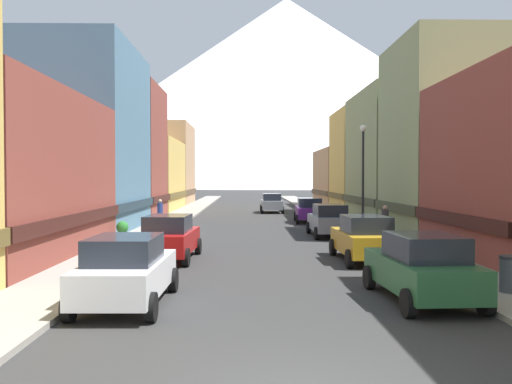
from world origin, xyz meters
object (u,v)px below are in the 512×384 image
car_right_0 (422,267)px  car_right_2 (329,220)px  car_right_1 (365,238)px  car_left_1 (169,237)px  pedestrian_1 (160,214)px  streetlamp_right (363,163)px  trash_bin_right (510,274)px  potted_plant_0 (122,229)px  pedestrian_0 (385,223)px  car_right_3 (309,210)px  car_driving_0 (272,203)px  car_left_0 (126,270)px

car_right_0 → car_right_2: same height
car_right_1 → car_right_2: 8.94m
car_left_1 → car_right_1: 7.62m
car_right_2 → pedestrian_1: (-10.05, 4.97, 0.05)m
car_left_1 → car_right_0: (7.61, -7.36, 0.00)m
car_right_0 → streetlamp_right: streetlamp_right is taller
car_left_1 → car_right_2: size_ratio=1.01×
trash_bin_right → potted_plant_0: 18.66m
trash_bin_right → pedestrian_0: 12.92m
car_right_3 → pedestrian_1: (-10.05, -4.50, 0.05)m
car_left_1 → car_right_0: size_ratio=1.00×
pedestrian_0 → car_left_1: bearing=-149.1°
car_left_1 → car_right_3: bearing=67.1°
car_driving_0 → car_right_0: bearing=-86.5°
trash_bin_right → potted_plant_0: (-13.35, 13.03, 0.00)m
pedestrian_1 → car_right_1: bearing=-54.2°
car_driving_0 → trash_bin_right: bearing=-82.5°
trash_bin_right → pedestrian_0: size_ratio=0.57×
car_right_0 → car_right_3: bearing=90.0°
car_right_1 → trash_bin_right: 6.94m
car_right_0 → pedestrian_0: size_ratio=2.63×
car_right_0 → car_right_1: (-0.00, 6.90, 0.00)m
car_right_2 → pedestrian_0: 3.49m
car_right_3 → pedestrian_1: size_ratio=2.60×
car_left_1 → car_right_0: 10.58m
car_right_1 → pedestrian_1: pedestrian_1 is taller
trash_bin_right → streetlamp_right: bearing=94.1°
pedestrian_0 → car_left_0: bearing=-126.3°
car_left_1 → pedestrian_1: size_ratio=2.60×
streetlamp_right → car_right_3: bearing=98.1°
car_left_0 → car_right_1: bearing=43.5°
car_right_2 → streetlamp_right: bearing=-41.9°
car_left_0 → streetlamp_right: (9.15, 14.78, 3.09)m
pedestrian_1 → car_right_0: bearing=-64.2°
streetlamp_right → car_right_1: bearing=-101.6°
car_right_0 → potted_plant_0: bearing=128.7°
car_left_0 → pedestrian_1: bearing=96.6°
car_right_1 → pedestrian_1: (-10.05, 13.92, 0.05)m
car_driving_0 → trash_bin_right: size_ratio=4.49×
car_left_1 → car_right_1: bearing=-3.4°
car_left_0 → car_right_2: bearing=64.8°
car_left_0 → car_right_3: (7.60, 25.63, 0.00)m
trash_bin_right → streetlamp_right: 14.44m
pedestrian_0 → car_right_2: bearing=134.6°
car_right_0 → pedestrian_1: size_ratio=2.61×
car_right_2 → pedestrian_0: bearing=-45.4°
streetlamp_right → car_driving_0: bearing=99.7°
car_right_0 → car_right_2: (-0.00, 15.85, 0.00)m
car_right_1 → potted_plant_0: 12.65m
potted_plant_0 → pedestrian_1: (0.75, 7.34, 0.30)m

